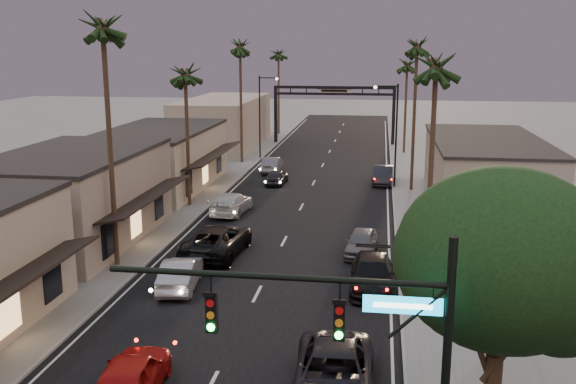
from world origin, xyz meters
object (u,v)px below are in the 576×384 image
(streetlight_right, at_px, (393,127))
(curbside_near, at_px, (334,375))
(oncoming_silver, at_px, (181,273))
(palm_far, at_px, (279,51))
(corner_tree, at_px, (505,266))
(arch, at_px, (334,100))
(traffic_signal, at_px, (367,340))
(palm_rc, at_px, (407,61))
(palm_lb, at_px, (102,21))
(palm_ra, at_px, (437,59))
(oncoming_red, at_px, (131,377))
(palm_ld, at_px, (240,43))
(streetlight_left, at_px, (262,110))
(curbside_black, at_px, (372,274))
(oncoming_pickup, at_px, (217,240))
(palm_lc, at_px, (185,69))
(palm_rb, at_px, (417,42))

(streetlight_right, relative_size, curbside_near, 1.46)
(oncoming_silver, bearing_deg, palm_far, -92.74)
(corner_tree, bearing_deg, arch, 98.62)
(curbside_near, bearing_deg, corner_tree, -27.91)
(traffic_signal, height_order, oncoming_silver, traffic_signal)
(palm_rc, bearing_deg, palm_lb, -112.27)
(palm_ra, distance_m, oncoming_red, 21.62)
(palm_far, bearing_deg, palm_ld, -90.75)
(arch, distance_m, curbside_near, 60.44)
(streetlight_left, bearing_deg, streetlight_right, -43.21)
(arch, xyz_separation_m, palm_lb, (-8.60, -48.00, 7.85))
(palm_far, relative_size, curbside_black, 2.43)
(arch, height_order, streetlight_right, streetlight_right)
(palm_far, bearing_deg, curbside_near, -79.36)
(palm_lb, height_order, oncoming_pickup, palm_lb)
(palm_ra, height_order, oncoming_red, palm_ra)
(traffic_signal, height_order, palm_ld, palm_ld)
(palm_lb, bearing_deg, palm_far, 89.69)
(palm_lc, bearing_deg, palm_rb, 24.94)
(streetlight_right, relative_size, palm_rc, 0.74)
(palm_rb, xyz_separation_m, palm_far, (-16.90, 34.00, -0.97))
(palm_far, bearing_deg, palm_rc, -39.64)
(palm_ld, bearing_deg, palm_ra, -60.98)
(palm_lc, relative_size, curbside_near, 1.98)
(arch, height_order, streetlight_left, streetlight_left)
(oncoming_silver, bearing_deg, palm_ld, -89.61)
(palm_lc, bearing_deg, palm_far, 89.59)
(streetlight_left, xyz_separation_m, palm_ra, (15.52, -34.00, 6.11))
(streetlight_right, bearing_deg, curbside_black, -92.95)
(palm_rb, bearing_deg, palm_lc, -155.06)
(palm_ld, relative_size, curbside_near, 2.31)
(oncoming_pickup, distance_m, curbside_black, 10.10)
(oncoming_silver, distance_m, curbside_near, 12.70)
(arch, xyz_separation_m, palm_ld, (-8.60, -15.00, 6.88))
(arch, relative_size, streetlight_left, 1.69)
(palm_lc, distance_m, palm_ld, 19.10)
(palm_ra, height_order, palm_rc, palm_ra)
(palm_rb, height_order, palm_far, palm_rb)
(palm_lb, height_order, palm_lc, palm_lb)
(corner_tree, bearing_deg, curbside_near, 153.77)
(streetlight_right, height_order, palm_ra, palm_ra)
(palm_ld, distance_m, palm_rc, 19.51)
(arch, relative_size, palm_ld, 1.07)
(curbside_black, bearing_deg, arch, 95.83)
(curbside_black, bearing_deg, oncoming_silver, -173.32)
(curbside_black, bearing_deg, palm_rb, 82.15)
(traffic_signal, distance_m, curbside_black, 17.12)
(palm_lc, height_order, palm_ld, palm_ld)
(corner_tree, bearing_deg, palm_rb, 91.37)
(streetlight_left, xyz_separation_m, palm_lb, (-1.68, -36.00, 8.06))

